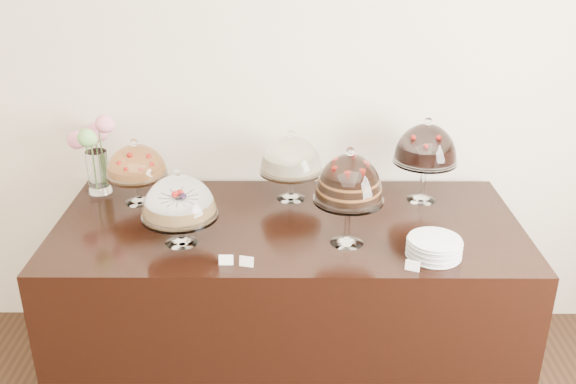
{
  "coord_description": "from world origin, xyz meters",
  "views": [
    {
      "loc": [
        0.19,
        -0.27,
        2.28
      ],
      "look_at": [
        0.18,
        2.4,
        1.08
      ],
      "focal_mm": 40.0,
      "sensor_mm": 36.0,
      "label": 1
    }
  ],
  "objects_px": {
    "flower_vase": "(94,150)",
    "plate_stack": "(434,248)",
    "cake_stand_choco_layer": "(349,182)",
    "cake_stand_fruit_tart": "(136,164)",
    "cake_stand_sugar_sponge": "(179,200)",
    "cake_stand_cheesecake": "(291,157)",
    "display_counter": "(288,302)",
    "cake_stand_dark_choco": "(426,147)"
  },
  "relations": [
    {
      "from": "cake_stand_sugar_sponge",
      "to": "cake_stand_fruit_tart",
      "type": "relative_size",
      "value": 1.04
    },
    {
      "from": "cake_stand_sugar_sponge",
      "to": "plate_stack",
      "type": "bearing_deg",
      "value": -6.29
    },
    {
      "from": "cake_stand_sugar_sponge",
      "to": "cake_stand_fruit_tart",
      "type": "height_order",
      "value": "cake_stand_sugar_sponge"
    },
    {
      "from": "cake_stand_cheesecake",
      "to": "flower_vase",
      "type": "bearing_deg",
      "value": 175.44
    },
    {
      "from": "display_counter",
      "to": "plate_stack",
      "type": "bearing_deg",
      "value": -27.17
    },
    {
      "from": "cake_stand_choco_layer",
      "to": "cake_stand_sugar_sponge",
      "type": "bearing_deg",
      "value": 179.95
    },
    {
      "from": "display_counter",
      "to": "flower_vase",
      "type": "bearing_deg",
      "value": 160.3
    },
    {
      "from": "display_counter",
      "to": "cake_stand_fruit_tart",
      "type": "distance_m",
      "value": 1.03
    },
    {
      "from": "flower_vase",
      "to": "plate_stack",
      "type": "height_order",
      "value": "flower_vase"
    },
    {
      "from": "cake_stand_choco_layer",
      "to": "cake_stand_cheesecake",
      "type": "distance_m",
      "value": 0.54
    },
    {
      "from": "cake_stand_choco_layer",
      "to": "cake_stand_dark_choco",
      "type": "distance_m",
      "value": 0.62
    },
    {
      "from": "cake_stand_dark_choco",
      "to": "cake_stand_fruit_tart",
      "type": "height_order",
      "value": "cake_stand_dark_choco"
    },
    {
      "from": "cake_stand_dark_choco",
      "to": "cake_stand_sugar_sponge",
      "type": "bearing_deg",
      "value": -158.24
    },
    {
      "from": "cake_stand_sugar_sponge",
      "to": "cake_stand_cheesecake",
      "type": "height_order",
      "value": "cake_stand_cheesecake"
    },
    {
      "from": "cake_stand_sugar_sponge",
      "to": "cake_stand_fruit_tart",
      "type": "xyz_separation_m",
      "value": [
        -0.28,
        0.43,
        0.0
      ]
    },
    {
      "from": "cake_stand_sugar_sponge",
      "to": "plate_stack",
      "type": "xyz_separation_m",
      "value": [
        1.1,
        -0.12,
        -0.17
      ]
    },
    {
      "from": "cake_stand_choco_layer",
      "to": "cake_stand_fruit_tart",
      "type": "height_order",
      "value": "cake_stand_choco_layer"
    },
    {
      "from": "cake_stand_cheesecake",
      "to": "plate_stack",
      "type": "relative_size",
      "value": 1.6
    },
    {
      "from": "flower_vase",
      "to": "cake_stand_fruit_tart",
      "type": "bearing_deg",
      "value": -27.99
    },
    {
      "from": "cake_stand_fruit_tart",
      "to": "plate_stack",
      "type": "xyz_separation_m",
      "value": [
        1.38,
        -0.55,
        -0.17
      ]
    },
    {
      "from": "display_counter",
      "to": "cake_stand_choco_layer",
      "type": "distance_m",
      "value": 0.82
    },
    {
      "from": "display_counter",
      "to": "plate_stack",
      "type": "xyz_separation_m",
      "value": [
        0.63,
        -0.32,
        0.49
      ]
    },
    {
      "from": "flower_vase",
      "to": "plate_stack",
      "type": "distance_m",
      "value": 1.77
    },
    {
      "from": "cake_stand_dark_choco",
      "to": "flower_vase",
      "type": "distance_m",
      "value": 1.68
    },
    {
      "from": "flower_vase",
      "to": "plate_stack",
      "type": "relative_size",
      "value": 1.85
    },
    {
      "from": "display_counter",
      "to": "cake_stand_cheesecake",
      "type": "xyz_separation_m",
      "value": [
        0.01,
        0.28,
        0.67
      ]
    },
    {
      "from": "cake_stand_choco_layer",
      "to": "flower_vase",
      "type": "relative_size",
      "value": 1.07
    },
    {
      "from": "cake_stand_sugar_sponge",
      "to": "cake_stand_dark_choco",
      "type": "bearing_deg",
      "value": 21.76
    },
    {
      "from": "cake_stand_cheesecake",
      "to": "flower_vase",
      "type": "relative_size",
      "value": 0.87
    },
    {
      "from": "flower_vase",
      "to": "cake_stand_dark_choco",
      "type": "bearing_deg",
      "value": -3.24
    },
    {
      "from": "cake_stand_choco_layer",
      "to": "cake_stand_dark_choco",
      "type": "xyz_separation_m",
      "value": [
        0.42,
        0.46,
        -0.01
      ]
    },
    {
      "from": "display_counter",
      "to": "flower_vase",
      "type": "distance_m",
      "value": 1.26
    },
    {
      "from": "plate_stack",
      "to": "display_counter",
      "type": "bearing_deg",
      "value": 152.83
    },
    {
      "from": "cake_stand_sugar_sponge",
      "to": "cake_stand_choco_layer",
      "type": "relative_size",
      "value": 0.78
    },
    {
      "from": "display_counter",
      "to": "cake_stand_choco_layer",
      "type": "xyz_separation_m",
      "value": [
        0.26,
        -0.2,
        0.75
      ]
    },
    {
      "from": "cake_stand_fruit_tart",
      "to": "cake_stand_choco_layer",
      "type": "bearing_deg",
      "value": -22.88
    },
    {
      "from": "cake_stand_sugar_sponge",
      "to": "cake_stand_fruit_tart",
      "type": "bearing_deg",
      "value": 123.3
    },
    {
      "from": "cake_stand_sugar_sponge",
      "to": "flower_vase",
      "type": "bearing_deg",
      "value": 133.13
    },
    {
      "from": "cake_stand_fruit_tart",
      "to": "display_counter",
      "type": "bearing_deg",
      "value": -16.86
    },
    {
      "from": "cake_stand_cheesecake",
      "to": "flower_vase",
      "type": "distance_m",
      "value": 1.01
    },
    {
      "from": "plate_stack",
      "to": "cake_stand_fruit_tart",
      "type": "bearing_deg",
      "value": 158.28
    },
    {
      "from": "cake_stand_sugar_sponge",
      "to": "cake_stand_choco_layer",
      "type": "xyz_separation_m",
      "value": [
        0.74,
        -0.0,
        0.09
      ]
    }
  ]
}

